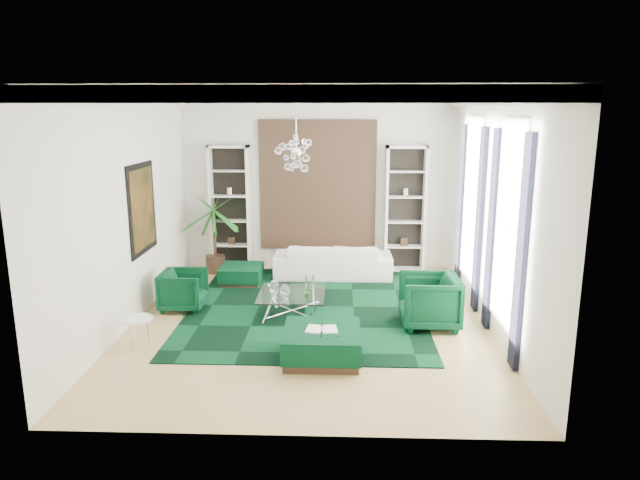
{
  "coord_description": "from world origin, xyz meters",
  "views": [
    {
      "loc": [
        0.52,
        -9.19,
        3.54
      ],
      "look_at": [
        0.16,
        0.5,
        1.33
      ],
      "focal_mm": 32.0,
      "sensor_mm": 36.0,
      "label": 1
    }
  ],
  "objects_px": {
    "armchair_right": "(429,301)",
    "palm": "(214,222)",
    "sofa": "(333,260)",
    "armchair_left": "(183,290)",
    "ottoman_side": "(241,275)",
    "coffee_table": "(292,304)",
    "side_table": "(138,333)",
    "ottoman_front": "(322,344)"
  },
  "relations": [
    {
      "from": "armchair_left",
      "to": "coffee_table",
      "type": "xyz_separation_m",
      "value": [
        2.0,
        -0.24,
        -0.16
      ]
    },
    {
      "from": "sofa",
      "to": "palm",
      "type": "bearing_deg",
      "value": -5.89
    },
    {
      "from": "ottoman_front",
      "to": "side_table",
      "type": "height_order",
      "value": "side_table"
    },
    {
      "from": "ottoman_front",
      "to": "palm",
      "type": "xyz_separation_m",
      "value": [
        -2.53,
        4.47,
        0.92
      ]
    },
    {
      "from": "coffee_table",
      "to": "sofa",
      "type": "bearing_deg",
      "value": 73.87
    },
    {
      "from": "armchair_right",
      "to": "palm",
      "type": "relative_size",
      "value": 0.42
    },
    {
      "from": "ottoman_side",
      "to": "ottoman_front",
      "type": "distance_m",
      "value": 4.08
    },
    {
      "from": "side_table",
      "to": "coffee_table",
      "type": "bearing_deg",
      "value": 33.9
    },
    {
      "from": "armchair_right",
      "to": "side_table",
      "type": "xyz_separation_m",
      "value": [
        -4.56,
        -1.05,
        -0.21
      ]
    },
    {
      "from": "armchair_left",
      "to": "ottoman_side",
      "type": "distance_m",
      "value": 1.79
    },
    {
      "from": "sofa",
      "to": "ottoman_side",
      "type": "bearing_deg",
      "value": 15.76
    },
    {
      "from": "armchair_right",
      "to": "ottoman_side",
      "type": "xyz_separation_m",
      "value": [
        -3.56,
        2.3,
        -0.25
      ]
    },
    {
      "from": "sofa",
      "to": "armchair_left",
      "type": "xyz_separation_m",
      "value": [
        -2.69,
        -2.15,
        -0.01
      ]
    },
    {
      "from": "coffee_table",
      "to": "armchair_left",
      "type": "bearing_deg",
      "value": 173.05
    },
    {
      "from": "coffee_table",
      "to": "palm",
      "type": "xyz_separation_m",
      "value": [
        -1.94,
        2.66,
        0.95
      ]
    },
    {
      "from": "armchair_right",
      "to": "ottoman_front",
      "type": "xyz_separation_m",
      "value": [
        -1.75,
        -1.35,
        -0.22
      ]
    },
    {
      "from": "sofa",
      "to": "ottoman_front",
      "type": "relative_size",
      "value": 2.27
    },
    {
      "from": "armchair_left",
      "to": "side_table",
      "type": "xyz_separation_m",
      "value": [
        -0.23,
        -1.74,
        -0.13
      ]
    },
    {
      "from": "side_table",
      "to": "palm",
      "type": "relative_size",
      "value": 0.21
    },
    {
      "from": "armchair_right",
      "to": "sofa",
      "type": "bearing_deg",
      "value": -149.94
    },
    {
      "from": "armchair_right",
      "to": "side_table",
      "type": "bearing_deg",
      "value": -77.07
    },
    {
      "from": "side_table",
      "to": "palm",
      "type": "distance_m",
      "value": 4.27
    },
    {
      "from": "coffee_table",
      "to": "palm",
      "type": "relative_size",
      "value": 0.51
    },
    {
      "from": "armchair_right",
      "to": "ottoman_side",
      "type": "distance_m",
      "value": 4.24
    },
    {
      "from": "ottoman_side",
      "to": "palm",
      "type": "height_order",
      "value": "palm"
    },
    {
      "from": "ottoman_front",
      "to": "armchair_left",
      "type": "bearing_deg",
      "value": 141.65
    },
    {
      "from": "coffee_table",
      "to": "side_table",
      "type": "distance_m",
      "value": 2.68
    },
    {
      "from": "armchair_right",
      "to": "coffee_table",
      "type": "height_order",
      "value": "armchair_right"
    },
    {
      "from": "coffee_table",
      "to": "ottoman_front",
      "type": "relative_size",
      "value": 1.04
    },
    {
      "from": "sofa",
      "to": "armchair_right",
      "type": "relative_size",
      "value": 2.61
    },
    {
      "from": "ottoman_front",
      "to": "ottoman_side",
      "type": "bearing_deg",
      "value": 116.34
    },
    {
      "from": "coffee_table",
      "to": "ottoman_side",
      "type": "xyz_separation_m",
      "value": [
        -1.22,
        1.85,
        -0.01
      ]
    },
    {
      "from": "ottoman_side",
      "to": "sofa",
      "type": "bearing_deg",
      "value": 15.76
    },
    {
      "from": "sofa",
      "to": "ottoman_front",
      "type": "xyz_separation_m",
      "value": [
        -0.1,
        -4.19,
        -0.15
      ]
    },
    {
      "from": "ottoman_side",
      "to": "palm",
      "type": "relative_size",
      "value": 0.37
    },
    {
      "from": "sofa",
      "to": "side_table",
      "type": "bearing_deg",
      "value": 53.13
    },
    {
      "from": "armchair_left",
      "to": "palm",
      "type": "height_order",
      "value": "palm"
    },
    {
      "from": "sofa",
      "to": "palm",
      "type": "relative_size",
      "value": 1.1
    },
    {
      "from": "sofa",
      "to": "ottoman_side",
      "type": "distance_m",
      "value": 2.0
    },
    {
      "from": "armchair_left",
      "to": "ottoman_side",
      "type": "xyz_separation_m",
      "value": [
        0.78,
        1.61,
        -0.17
      ]
    },
    {
      "from": "armchair_right",
      "to": "ottoman_side",
      "type": "height_order",
      "value": "armchair_right"
    },
    {
      "from": "ottoman_side",
      "to": "armchair_left",
      "type": "bearing_deg",
      "value": -115.74
    }
  ]
}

